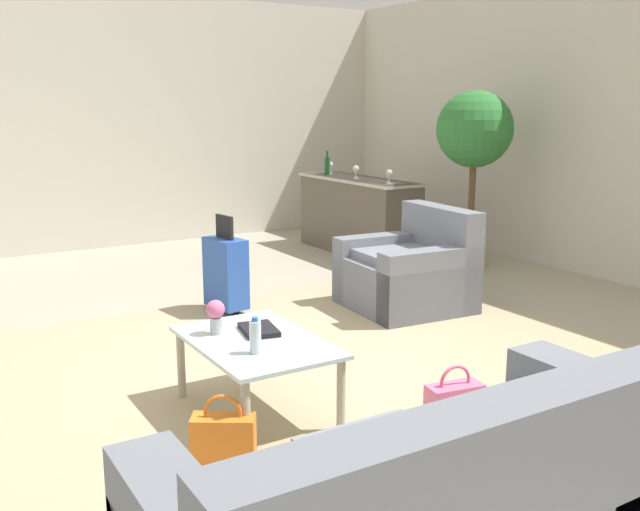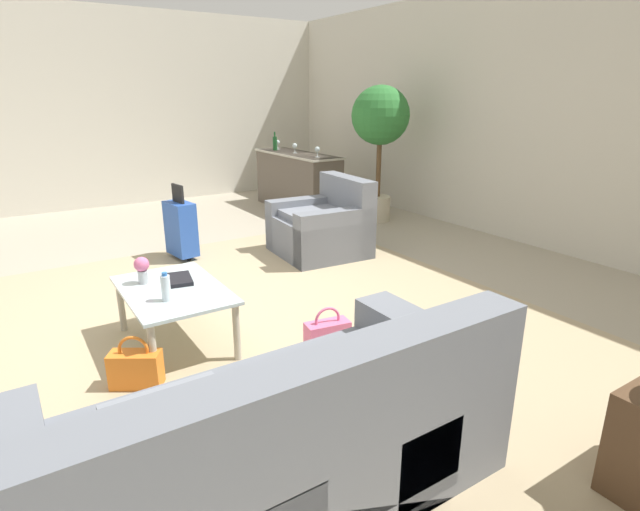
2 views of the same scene
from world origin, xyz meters
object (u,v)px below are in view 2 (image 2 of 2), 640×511
Objects in this scene: wine_bottle_green at (275,143)px; wine_glass_left_of_centre at (295,146)px; handbag_pink at (327,336)px; bar_console at (297,180)px; potted_ficus at (380,124)px; coffee_table at (173,296)px; coffee_table_book at (178,279)px; water_bottle at (166,288)px; handbag_orange at (136,368)px; wine_glass_leftmost at (278,143)px; wine_glass_right_of_centre at (317,150)px; couch at (279,453)px; suitcase_blue at (181,228)px; armchair at (324,228)px; flower_vase at (142,268)px.

wine_glass_left_of_centre is at bearing 7.42° from wine_bottle_green.
bar_console is at bearing 152.19° from handbag_pink.
potted_ficus reaches higher than handbag_pink.
coffee_table is 0.16m from coffee_table_book.
bar_console is at bearing 139.14° from water_bottle.
handbag_orange is at bearing -103.06° from handbag_pink.
water_bottle is at bearing -36.16° from wine_bottle_green.
wine_glass_leftmost and wine_glass_right_of_centre have the same top height.
wine_glass_right_of_centre is (-4.66, 3.17, 0.71)m from couch.
wine_glass_left_of_centre reaches higher than handbag_orange.
potted_ficus is (0.66, 0.63, 0.38)m from wine_glass_right_of_centre.
wine_bottle_green is 5.67m from handbag_orange.
wine_glass_leftmost is at bearing 143.16° from coffee_table.
wine_bottle_green is 5.28m from handbag_pink.
suitcase_blue is at bearing -48.30° from wine_glass_leftmost.
armchair is at bearing -29.90° from wine_glass_right_of_centre.
wine_glass_left_of_centre reaches higher than water_bottle.
potted_ficus reaches higher than couch.
coffee_table_book is at bearing -60.70° from armchair.
suitcase_blue is 2.73m from handbag_pink.
coffee_table_book is 0.15× the size of bar_console.
wine_glass_leftmost is (-3.92, 3.25, 0.44)m from flower_vase.
water_bottle is 0.73× the size of coffee_table_book.
coffee_table is 0.32m from flower_vase.
wine_glass_right_of_centre is at bearing 1.03° from wine_glass_left_of_centre.
coffee_table_book is (-1.92, 0.18, 0.16)m from couch.
armchair is 2.48m from wine_glass_left_of_centre.
coffee_table_book is at bearing 146.31° from coffee_table.
bar_console is 6.23× the size of wine_bottle_green.
couch is 6.21m from wine_glass_left_of_centre.
potted_ficus reaches higher than coffee_table.
water_bottle is (-1.60, -0.00, 0.24)m from couch.
handbag_orange is at bearing -21.00° from flower_vase.
wine_glass_leftmost is 1.00× the size of wine_glass_left_of_centre.
flower_vase is at bearing -25.53° from suitcase_blue.
wine_glass_leftmost is 0.43× the size of handbag_pink.
bar_console is at bearing 138.28° from handbag_orange.
potted_ficus is at bearing 43.51° from wine_glass_right_of_centre.
armchair is 6.69× the size of wine_glass_right_of_centre.
wine_bottle_green is at bearing -168.57° from bar_console.
couch is at bearing -31.13° from bar_console.
armchair is at bearing 123.33° from water_bottle.
coffee_table is 1.19× the size of suitcase_blue.
coffee_table is at bearing -19.29° from suitcase_blue.
water_bottle is (1.49, -2.27, 0.24)m from armchair.
wine_glass_left_of_centre is (0.00, -0.04, 0.55)m from bar_console.
couch is 10.52× the size of flower_vase.
flower_vase is at bearing -178.58° from couch.
couch is 3.84m from armchair.
bar_console is at bearing -155.22° from potted_ficus.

